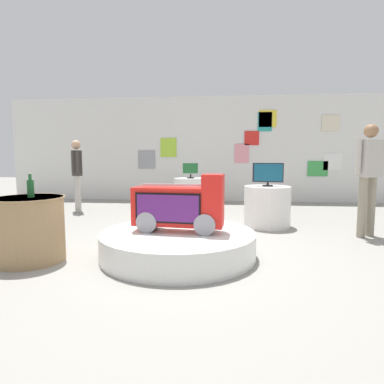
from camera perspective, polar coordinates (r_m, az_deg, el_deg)
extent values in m
plane|color=gray|center=(3.98, -0.79, -11.21)|extent=(30.00, 30.00, 0.00)
cube|color=silver|center=(8.85, 2.88, 7.72)|extent=(11.38, 0.10, 2.88)
cube|color=teal|center=(8.89, 13.04, 12.28)|extent=(0.37, 0.02, 0.51)
cube|color=white|center=(9.24, 24.07, 4.98)|extent=(0.48, 0.02, 0.44)
cube|color=green|center=(9.13, 21.76, 3.94)|extent=(0.52, 0.02, 0.41)
cube|color=#9ECC33|center=(8.90, -4.28, 8.01)|extent=(0.45, 0.02, 0.53)
cube|color=red|center=(8.82, 10.74, 9.55)|extent=(0.39, 0.02, 0.38)
cube|color=gray|center=(9.03, -8.21, 5.81)|extent=(0.49, 0.02, 0.51)
cube|color=beige|center=(9.25, 23.72, 11.32)|extent=(0.44, 0.02, 0.43)
cube|color=yellow|center=(8.91, 13.50, 12.77)|extent=(0.47, 0.02, 0.45)
cube|color=pink|center=(8.78, 8.98, 6.89)|extent=(0.39, 0.02, 0.52)
cylinder|color=silver|center=(3.89, -2.53, -9.31)|extent=(1.87, 1.87, 0.30)
cylinder|color=gray|center=(3.93, -7.51, -5.07)|extent=(0.28, 0.36, 0.25)
cylinder|color=gray|center=(3.76, 2.64, -5.51)|extent=(0.28, 0.36, 0.25)
cube|color=red|center=(3.80, -2.56, -2.64)|extent=(1.11, 0.39, 0.46)
cube|color=red|center=(3.69, 3.86, 1.96)|extent=(0.27, 0.31, 0.16)
cube|color=black|center=(3.67, -4.45, -2.95)|extent=(0.78, 0.09, 0.35)
cube|color=#561E6B|center=(3.67, -4.45, -2.95)|extent=(0.74, 0.09, 0.31)
cube|color=#B2B2B7|center=(3.77, -2.58, 1.28)|extent=(0.87, 0.12, 0.02)
cylinder|color=silver|center=(7.71, -0.24, -0.11)|extent=(0.80, 0.80, 0.71)
cylinder|color=black|center=(7.68, -0.24, 2.59)|extent=(0.17, 0.17, 0.02)
cylinder|color=black|center=(7.68, -0.24, 2.98)|extent=(0.04, 0.04, 0.09)
cube|color=silver|center=(7.67, -0.24, 4.32)|extent=(0.40, 0.11, 0.27)
cube|color=#1E5B2D|center=(7.65, -0.29, 4.31)|extent=(0.36, 0.08, 0.24)
cylinder|color=silver|center=(5.65, 13.41, -2.54)|extent=(0.80, 0.80, 0.71)
cylinder|color=black|center=(5.61, 13.50, 1.13)|extent=(0.18, 0.18, 0.02)
cylinder|color=black|center=(5.61, 13.51, 1.49)|extent=(0.04, 0.04, 0.05)
cube|color=black|center=(5.60, 13.56, 3.44)|extent=(0.52, 0.11, 0.33)
cube|color=navy|center=(5.58, 13.62, 3.43)|extent=(0.48, 0.08, 0.30)
cylinder|color=#9E7F56|center=(4.10, -27.22, -6.02)|extent=(0.75, 0.75, 0.75)
cylinder|color=#9E7F56|center=(4.04, -27.47, -0.94)|extent=(0.78, 0.78, 0.02)
cylinder|color=#195926|center=(4.00, -27.14, 0.52)|extent=(0.07, 0.07, 0.19)
cylinder|color=#195926|center=(3.99, -27.24, 2.41)|extent=(0.03, 0.03, 0.07)
cylinder|color=#B2ADA3|center=(7.40, -19.88, -0.34)|extent=(0.12, 0.12, 0.81)
cylinder|color=#B2ADA3|center=(7.60, -20.00, -0.19)|extent=(0.12, 0.12, 0.81)
cube|color=#38332D|center=(7.46, -20.13, 4.93)|extent=(0.36, 0.43, 0.55)
sphere|color=tan|center=(7.47, -20.24, 8.04)|extent=(0.20, 0.20, 0.20)
cylinder|color=#38332D|center=(7.22, -19.99, 5.12)|extent=(0.08, 0.08, 0.50)
cylinder|color=#38332D|center=(7.70, -20.27, 5.15)|extent=(0.08, 0.08, 0.50)
cylinder|color=gray|center=(5.52, 29.62, -2.32)|extent=(0.12, 0.12, 0.91)
cylinder|color=gray|center=(5.36, 28.37, -2.49)|extent=(0.12, 0.12, 0.91)
cube|color=#B2ADA3|center=(5.39, 29.41, 5.28)|extent=(0.43, 0.36, 0.55)
sphere|color=#8C6647|center=(5.41, 29.63, 9.58)|extent=(0.20, 0.20, 0.20)
cylinder|color=#B2ADA3|center=(5.59, 30.87, 5.49)|extent=(0.08, 0.08, 0.50)
cylinder|color=#B2ADA3|center=(5.20, 27.86, 5.66)|extent=(0.08, 0.08, 0.50)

